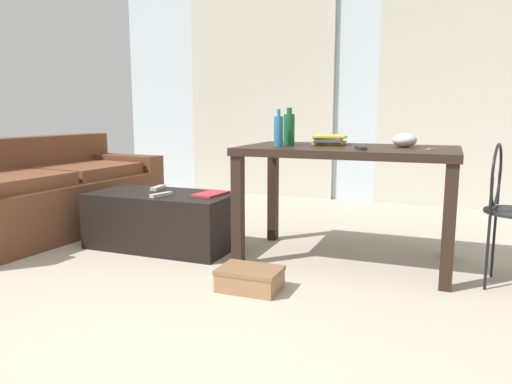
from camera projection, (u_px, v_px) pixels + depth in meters
name	position (u px, v px, depth m)	size (l,w,h in m)	color
ground_plane	(297.00, 251.00, 3.54)	(8.85, 8.85, 0.00)	#B2A893
wall_back	(358.00, 81.00, 5.38)	(5.89, 0.10, 2.68)	silver
curtains	(356.00, 97.00, 5.33)	(4.03, 0.03, 2.32)	beige
couch	(44.00, 195.00, 4.07)	(1.04, 2.06, 0.78)	brown
coffee_table	(163.00, 220.00, 3.62)	(1.06, 0.55, 0.41)	black
craft_table	(348.00, 163.00, 3.21)	(1.38, 0.78, 0.77)	black
wire_chair	(508.00, 198.00, 2.76)	(0.36, 0.39, 0.83)	black
bottle_near	(289.00, 129.00, 3.33)	(0.08, 0.08, 0.25)	#195B2D
bottle_far	(279.00, 131.00, 3.24)	(0.06, 0.06, 0.24)	teal
bowl	(405.00, 140.00, 3.15)	(0.15, 0.15, 0.09)	beige
book_stack	(329.00, 139.00, 3.41)	(0.26, 0.32, 0.07)	gold
tv_remote_on_table	(361.00, 148.00, 2.96)	(0.04, 0.15, 0.02)	#232326
scissors	(429.00, 149.00, 2.95)	(0.07, 0.10, 0.00)	#9EA0A5
tv_remote_primary	(161.00, 195.00, 3.44)	(0.04, 0.18, 0.02)	#B7B7B2
tv_remote_secondary	(158.00, 188.00, 3.75)	(0.05, 0.17, 0.02)	#B7B7B2
magazine	(211.00, 194.00, 3.51)	(0.16, 0.28, 0.01)	red
shoebox	(250.00, 279.00, 2.76)	(0.35, 0.25, 0.13)	#996B47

